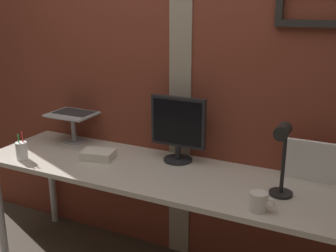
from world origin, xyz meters
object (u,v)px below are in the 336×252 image
at_px(monitor, 178,126).
at_px(pen_cup, 22,151).
at_px(coffee_mug, 259,202).
at_px(whiteboard_panel, 316,162).
at_px(desk_lamp, 282,152).
at_px(laptop, 78,105).

distance_m(monitor, pen_cup, 1.00).
distance_m(monitor, coffee_mug, 0.76).
distance_m(whiteboard_panel, pen_cup, 1.76).
bearing_deg(coffee_mug, whiteboard_panel, 65.79).
distance_m(monitor, desk_lamp, 0.72).
bearing_deg(desk_lamp, monitor, 159.81).
relative_size(desk_lamp, pen_cup, 2.26).
bearing_deg(desk_lamp, whiteboard_panel, 63.76).
bearing_deg(pen_cup, monitor, 24.90).
bearing_deg(desk_lamp, coffee_mug, -110.64).
bearing_deg(coffee_mug, laptop, 161.42).
relative_size(laptop, whiteboard_panel, 0.87).
distance_m(laptop, pen_cup, 0.52).
height_order(laptop, desk_lamp, laptop).
relative_size(desk_lamp, coffee_mug, 3.28).
relative_size(whiteboard_panel, coffee_mug, 2.91).
bearing_deg(laptop, monitor, -4.64).
distance_m(desk_lamp, coffee_mug, 0.27).
bearing_deg(laptop, pen_cup, -99.38).
height_order(monitor, desk_lamp, monitor).
height_order(monitor, coffee_mug, monitor).
height_order(monitor, whiteboard_panel, monitor).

